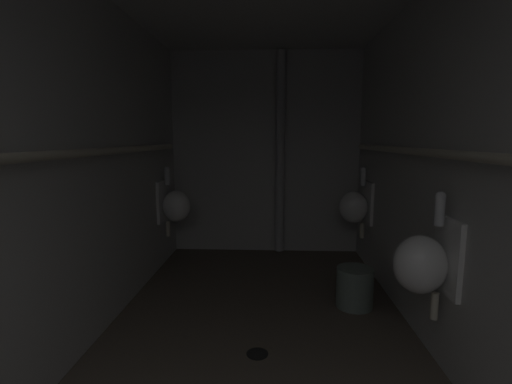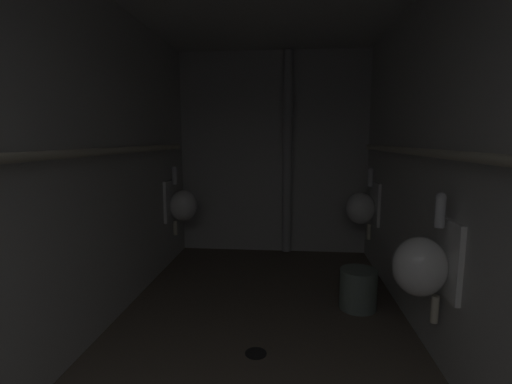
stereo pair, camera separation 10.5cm
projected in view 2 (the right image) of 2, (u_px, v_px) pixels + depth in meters
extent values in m
cube|color=brown|center=(255.00, 366.00, 2.29)|extent=(2.34, 4.68, 0.08)
cube|color=#B9B8B3|center=(68.00, 168.00, 2.22)|extent=(0.06, 4.68, 2.37)
cube|color=#B9B8B3|center=(461.00, 171.00, 2.01)|extent=(0.06, 4.68, 2.37)
cube|color=#B9B8B3|center=(273.00, 154.00, 4.39)|extent=(2.34, 0.06, 2.37)
ellipsoid|color=white|center=(184.00, 206.00, 3.97)|extent=(0.30, 0.26, 0.34)
cube|color=white|center=(170.00, 201.00, 3.98)|extent=(0.03, 0.30, 0.44)
cylinder|color=silver|center=(175.00, 177.00, 3.93)|extent=(0.06, 0.06, 0.16)
sphere|color=silver|center=(174.00, 169.00, 3.92)|extent=(0.06, 0.06, 0.06)
cylinder|color=beige|center=(175.00, 228.00, 4.01)|extent=(0.04, 0.04, 0.16)
ellipsoid|color=white|center=(419.00, 267.00, 2.07)|extent=(0.30, 0.26, 0.34)
cube|color=white|center=(449.00, 259.00, 2.05)|extent=(0.03, 0.30, 0.44)
cylinder|color=silver|center=(440.00, 213.00, 2.02)|extent=(0.06, 0.06, 0.16)
sphere|color=silver|center=(441.00, 198.00, 2.01)|extent=(0.06, 0.06, 0.06)
cylinder|color=beige|center=(435.00, 309.00, 2.10)|extent=(0.04, 0.04, 0.16)
ellipsoid|color=white|center=(360.00, 208.00, 3.82)|extent=(0.30, 0.26, 0.34)
cube|color=white|center=(376.00, 204.00, 3.80)|extent=(0.03, 0.30, 0.44)
cylinder|color=silver|center=(370.00, 179.00, 3.77)|extent=(0.06, 0.06, 0.16)
sphere|color=silver|center=(371.00, 170.00, 3.76)|extent=(0.06, 0.06, 0.06)
cylinder|color=beige|center=(369.00, 232.00, 3.85)|extent=(0.04, 0.04, 0.16)
cylinder|color=beige|center=(81.00, 153.00, 2.20)|extent=(0.05, 3.83, 0.05)
sphere|color=beige|center=(177.00, 147.00, 4.08)|extent=(0.06, 0.06, 0.06)
cylinder|color=beige|center=(445.00, 154.00, 2.01)|extent=(0.05, 3.87, 0.05)
sphere|color=beige|center=(370.00, 147.00, 3.92)|extent=(0.06, 0.06, 0.06)
cylinder|color=#B2B2B2|center=(287.00, 154.00, 4.27)|extent=(0.11, 0.11, 2.32)
cylinder|color=black|center=(256.00, 353.00, 2.35)|extent=(0.14, 0.14, 0.01)
cylinder|color=slate|center=(358.00, 289.00, 2.96)|extent=(0.30, 0.30, 0.32)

